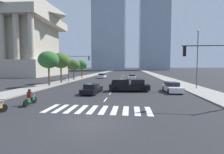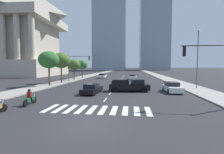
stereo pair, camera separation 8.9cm
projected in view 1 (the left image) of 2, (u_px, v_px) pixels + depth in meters
The scene contains 21 objects.
ground_plane at pixel (87, 124), 10.00m from camera, with size 800.00×800.00×0.00m, color #28282B.
sidewalk_east at pixel (172, 81), 38.34m from camera, with size 4.00×260.00×0.15m, color gray.
sidewalk_west at pixel (71, 80), 41.14m from camera, with size 4.00×260.00×0.15m, color gray.
crosswalk_near at pixel (98, 110), 13.25m from camera, with size 8.55×2.72×0.01m.
lane_divider_center at pixel (120, 80), 41.01m from camera, with size 0.14×50.00×0.01m.
motorcycle_lead at pixel (30, 99), 14.82m from camera, with size 0.70×2.15×1.49m.
pickup_truck at pixel (131, 85), 22.94m from camera, with size 5.68×2.26×1.67m.
sedan_white_0 at pixel (132, 77), 43.41m from camera, with size 2.13×4.87×1.34m.
sedan_white_1 at pixel (172, 87), 22.28m from camera, with size 1.93×4.47×1.36m.
sedan_white_2 at pixel (102, 76), 48.48m from camera, with size 2.17×4.39×1.35m.
sedan_black_3 at pixel (92, 89), 21.22m from camera, with size 2.10×4.75×1.26m.
traffic_signal_near at pixel (215, 61), 13.91m from camera, with size 4.77×0.28×5.53m.
traffic_signal_far at pixel (76, 63), 36.00m from camera, with size 5.25×0.28×5.95m.
street_lamp_east at pixel (197, 55), 24.72m from camera, with size 0.50×0.24×8.80m.
street_tree_nearest at pixel (49, 60), 28.30m from camera, with size 3.50×3.50×5.98m.
street_tree_second at pixel (61, 60), 33.28m from camera, with size 3.74×3.74×6.15m.
street_tree_third at pixel (74, 65), 40.75m from camera, with size 3.22×3.22×5.13m.
street_tree_fourth at pixel (82, 65), 47.49m from camera, with size 3.13×3.13×5.15m.
war_memorial at pixel (19, 28), 61.71m from camera, with size 28.41×28.41×35.20m.
office_tower_left_skyline at pixel (110, 26), 142.08m from camera, with size 26.78×26.69×77.76m.
office_tower_center_skyline at pixel (154, 9), 150.22m from camera, with size 25.53×26.12×113.82m.
Camera 1 is at (2.61, -9.56, 3.53)m, focal length 26.16 mm.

